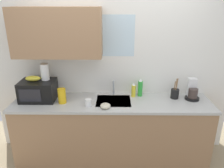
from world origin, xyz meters
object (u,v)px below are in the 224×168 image
at_px(microwave, 38,90).
at_px(small_bowl, 105,106).
at_px(coffee_maker, 192,91).
at_px(dish_soap_bottle_green, 140,88).
at_px(banana_bunch, 33,78).
at_px(paper_towel_roll, 45,72).
at_px(dish_soap_bottle_yellow, 134,90).
at_px(utensil_crock, 175,93).
at_px(mug_white, 88,103).
at_px(cereal_canister, 62,96).

relative_size(microwave, small_bowl, 3.54).
height_order(coffee_maker, dish_soap_bottle_green, coffee_maker).
xyz_separation_m(microwave, banana_bunch, (-0.05, 0.00, 0.17)).
bearing_deg(paper_towel_roll, banana_bunch, -161.57).
bearing_deg(dish_soap_bottle_yellow, utensil_crock, -4.90).
relative_size(utensil_crock, small_bowl, 2.26).
height_order(microwave, mug_white, microwave).
height_order(dish_soap_bottle_green, cereal_canister, dish_soap_bottle_green).
bearing_deg(mug_white, paper_towel_roll, 158.03).
bearing_deg(coffee_maker, dish_soap_bottle_yellow, 175.69).
height_order(dish_soap_bottle_yellow, cereal_canister, dish_soap_bottle_yellow).
bearing_deg(microwave, paper_towel_roll, 27.17).
bearing_deg(small_bowl, mug_white, 164.74).
height_order(dish_soap_bottle_yellow, dish_soap_bottle_green, dish_soap_bottle_green).
distance_m(microwave, small_bowl, 0.95).
xyz_separation_m(coffee_maker, dish_soap_bottle_yellow, (-0.80, 0.06, -0.01)).
distance_m(coffee_maker, mug_white, 1.42).
distance_m(microwave, dish_soap_bottle_green, 1.40).
bearing_deg(coffee_maker, banana_bunch, -178.44).
bearing_deg(cereal_canister, utensil_crock, 6.37).
height_order(dish_soap_bottle_yellow, mug_white, dish_soap_bottle_yellow).
distance_m(paper_towel_roll, dish_soap_bottle_yellow, 1.23).
bearing_deg(utensil_crock, coffee_maker, -2.85).
distance_m(coffee_maker, cereal_canister, 1.76).
bearing_deg(microwave, coffee_maker, 1.64).
bearing_deg(dish_soap_bottle_green, microwave, -174.08).
relative_size(cereal_canister, mug_white, 2.10).
height_order(microwave, coffee_maker, coffee_maker).
xyz_separation_m(coffee_maker, cereal_canister, (-1.75, -0.16, -0.00)).
bearing_deg(cereal_canister, microwave, 163.87).
xyz_separation_m(dish_soap_bottle_green, small_bowl, (-0.48, -0.39, -0.09)).
height_order(coffee_maker, small_bowl, coffee_maker).
distance_m(utensil_crock, small_bowl, 1.00).
bearing_deg(dish_soap_bottle_yellow, mug_white, -152.80).
xyz_separation_m(coffee_maker, utensil_crock, (-0.23, 0.01, -0.03)).
bearing_deg(microwave, cereal_canister, -16.13).
bearing_deg(microwave, mug_white, -15.16).
distance_m(dish_soap_bottle_yellow, cereal_canister, 0.98).
bearing_deg(mug_white, cereal_canister, 165.78).
distance_m(microwave, banana_bunch, 0.18).
bearing_deg(paper_towel_roll, small_bowl, -20.21).
height_order(cereal_canister, small_bowl, cereal_canister).
bearing_deg(utensil_crock, dish_soap_bottle_green, 171.22).
relative_size(coffee_maker, utensil_crock, 0.95).
height_order(dish_soap_bottle_yellow, small_bowl, dish_soap_bottle_yellow).
xyz_separation_m(microwave, small_bowl, (0.92, -0.25, -0.10)).
relative_size(microwave, paper_towel_roll, 2.09).
distance_m(paper_towel_roll, utensil_crock, 1.79).
distance_m(dish_soap_bottle_green, utensil_crock, 0.48).
xyz_separation_m(banana_bunch, dish_soap_bottle_green, (1.44, 0.14, -0.18)).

